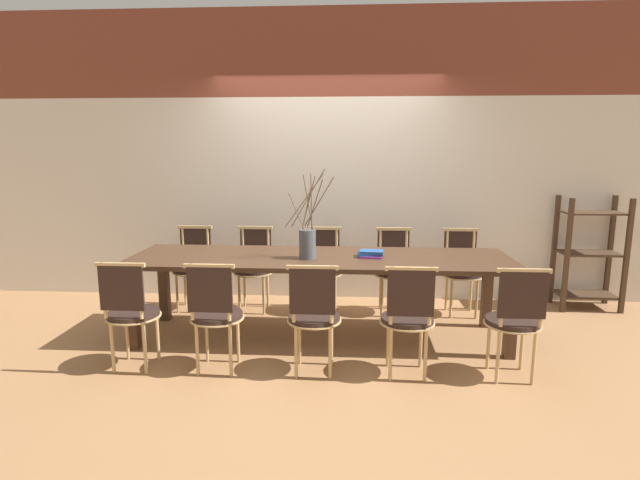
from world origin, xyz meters
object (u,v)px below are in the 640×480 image
vase_centerpiece (308,242)px  book_stack (371,254)px  dining_table (320,265)px  chair_far_center (323,266)px  chair_near_center (314,313)px  shelving_rack (589,254)px

vase_centerpiece → book_stack: size_ratio=3.37×
dining_table → vase_centerpiece: vase_centerpiece is taller
book_stack → dining_table: bearing=-178.7°
chair_far_center → book_stack: 0.94m
vase_centerpiece → chair_near_center: bearing=-81.3°
book_stack → chair_far_center: bearing=121.7°
chair_near_center → chair_far_center: 1.54m
dining_table → shelving_rack: bearing=20.2°
vase_centerpiece → book_stack: 0.58m
vase_centerpiece → book_stack: (0.56, 0.09, -0.12)m
chair_near_center → shelving_rack: bearing=32.6°
vase_centerpiece → book_stack: vase_centerpiece is taller
book_stack → shelving_rack: bearing=23.4°
shelving_rack → book_stack: bearing=-156.6°
vase_centerpiece → shelving_rack: bearing=20.9°
book_stack → shelving_rack: 2.59m
dining_table → vase_centerpiece: 0.26m
shelving_rack → chair_far_center: bearing=-174.6°
chair_near_center → shelving_rack: size_ratio=0.73×
dining_table → vase_centerpiece: bearing=-142.4°
dining_table → book_stack: book_stack is taller
book_stack → vase_centerpiece: bearing=-170.8°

